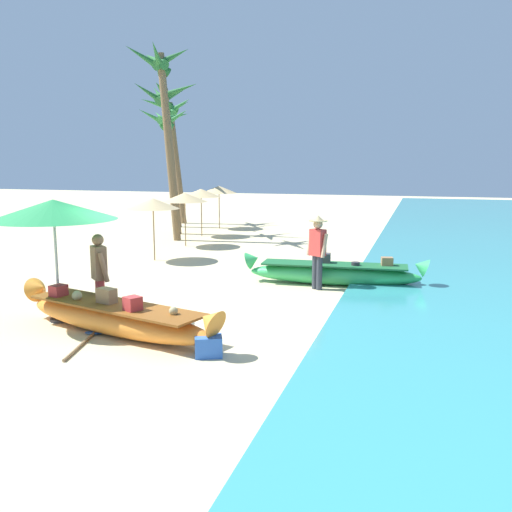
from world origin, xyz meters
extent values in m
plane|color=beige|center=(0.00, 0.00, 0.00)|extent=(80.00, 80.00, 0.00)
ellipsoid|color=orange|center=(-0.31, -1.39, 0.26)|extent=(4.35, 1.97, 0.52)
cone|color=orange|center=(-2.33, -0.80, 0.57)|extent=(0.55, 0.58, 0.55)
cone|color=orange|center=(1.70, -1.97, 0.57)|extent=(0.55, 0.58, 0.55)
cube|color=brown|center=(-0.31, -1.39, 0.52)|extent=(3.69, 1.79, 0.04)
sphere|color=tan|center=(0.96, -1.69, 0.60)|extent=(0.15, 0.15, 0.15)
cube|color=#B73333|center=(0.19, -1.66, 0.65)|extent=(0.34, 0.34, 0.26)
cube|color=#9E754C|center=(-0.50, -1.34, 0.66)|extent=(0.39, 0.31, 0.28)
sphere|color=tan|center=(-1.15, -1.28, 0.61)|extent=(0.18, 0.18, 0.18)
cube|color=#B73333|center=(-1.65, -1.12, 0.63)|extent=(0.30, 0.33, 0.22)
ellipsoid|color=#38B760|center=(2.78, 3.74, 0.25)|extent=(4.25, 0.98, 0.50)
cone|color=#38B760|center=(0.72, 3.63, 0.55)|extent=(0.44, 0.47, 0.52)
cone|color=#38B760|center=(4.84, 3.85, 0.55)|extent=(0.44, 0.47, 0.52)
cube|color=#1E6435|center=(2.78, 3.74, 0.50)|extent=(3.58, 0.96, 0.04)
cube|color=#9E754C|center=(4.05, 3.90, 0.61)|extent=(0.31, 0.28, 0.22)
cylinder|color=#2D2D33|center=(3.31, 3.69, 0.55)|extent=(0.21, 0.21, 0.10)
cube|color=#424247|center=(2.52, 3.85, 0.63)|extent=(0.30, 0.30, 0.25)
cylinder|color=#333842|center=(2.54, 3.07, 0.41)|extent=(0.14, 0.14, 0.82)
cylinder|color=#333842|center=(2.42, 3.15, 0.41)|extent=(0.14, 0.14, 0.82)
cube|color=#DB3D38|center=(2.48, 3.11, 1.13)|extent=(0.42, 0.38, 0.63)
cylinder|color=tan|center=(2.66, 2.97, 1.08)|extent=(0.19, 0.22, 0.57)
cylinder|color=tan|center=(2.27, 3.21, 1.08)|extent=(0.19, 0.22, 0.57)
sphere|color=tan|center=(2.48, 3.11, 1.57)|extent=(0.22, 0.22, 0.22)
cylinder|color=tan|center=(2.48, 3.11, 1.65)|extent=(0.44, 0.44, 0.02)
cone|color=tan|center=(2.48, 3.11, 1.72)|extent=(0.26, 0.26, 0.12)
cylinder|color=#B2383D|center=(-1.07, -0.67, 0.41)|extent=(0.14, 0.14, 0.82)
cylinder|color=#B2383D|center=(-0.96, -0.77, 0.41)|extent=(0.14, 0.14, 0.82)
cube|color=brown|center=(-1.01, -0.72, 1.13)|extent=(0.41, 0.41, 0.64)
cylinder|color=brown|center=(-1.17, -0.55, 1.08)|extent=(0.21, 0.21, 0.58)
cylinder|color=brown|center=(-0.83, -0.86, 1.08)|extent=(0.21, 0.21, 0.58)
sphere|color=brown|center=(-1.01, -0.72, 1.57)|extent=(0.22, 0.22, 0.22)
cylinder|color=#B7B7BC|center=(-1.76, -0.98, 1.16)|extent=(0.05, 0.05, 2.32)
cone|color=#28934C|center=(-1.76, -0.98, 2.15)|extent=(2.34, 2.34, 0.38)
cylinder|color=#333338|center=(-1.76, -0.98, 0.03)|extent=(0.36, 0.36, 0.06)
cylinder|color=#8E6B47|center=(-3.05, 5.61, 0.95)|extent=(0.04, 0.04, 1.90)
cone|color=tan|center=(-3.05, 5.61, 1.75)|extent=(1.60, 1.60, 0.32)
cylinder|color=#8E6B47|center=(-3.30, 8.57, 0.95)|extent=(0.04, 0.04, 1.90)
cone|color=tan|center=(-3.30, 8.57, 1.75)|extent=(1.60, 1.60, 0.32)
cylinder|color=#8E6B47|center=(-3.76, 11.24, 0.95)|extent=(0.04, 0.04, 1.90)
cone|color=tan|center=(-3.76, 11.24, 1.75)|extent=(1.60, 1.60, 0.32)
cylinder|color=#8E6B47|center=(-3.98, 13.91, 0.95)|extent=(0.04, 0.04, 1.90)
cone|color=tan|center=(-3.98, 13.91, 1.75)|extent=(1.60, 1.60, 0.32)
cylinder|color=brown|center=(-6.69, 15.41, 2.87)|extent=(0.89, 0.28, 5.77)
cone|color=#337F3D|center=(-6.60, 15.42, 5.52)|extent=(1.43, 0.38, 1.02)
cone|color=#337F3D|center=(-6.82, 15.86, 5.56)|extent=(0.96, 1.76, 0.97)
cone|color=#337F3D|center=(-7.41, 15.76, 5.54)|extent=(1.75, 1.53, 1.04)
cone|color=#337F3D|center=(-7.36, 15.07, 5.62)|extent=(1.61, 1.52, 0.79)
cone|color=#337F3D|center=(-6.90, 14.88, 5.47)|extent=(0.69, 1.94, 1.22)
cylinder|color=brown|center=(-5.21, 11.63, 2.95)|extent=(0.74, 0.28, 5.93)
cone|color=#23602D|center=(-4.90, 11.57, 5.77)|extent=(2.03, 0.58, 0.84)
cone|color=#23602D|center=(-5.28, 12.10, 5.70)|extent=(0.93, 1.84, 1.02)
cone|color=#23602D|center=(-5.77, 11.92, 5.62)|extent=(1.40, 1.30, 1.18)
cone|color=#23602D|center=(-5.83, 11.36, 5.61)|extent=(1.56, 1.24, 1.22)
cone|color=#23602D|center=(-5.36, 11.21, 5.81)|extent=(0.63, 1.64, 0.71)
cylinder|color=brown|center=(-6.23, 13.91, 2.55)|extent=(0.78, 0.28, 5.14)
cone|color=#337F3D|center=(-6.09, 13.93, 4.88)|extent=(1.42, 0.42, 1.03)
cone|color=#337F3D|center=(-6.31, 14.41, 4.99)|extent=(0.99, 1.95, 0.76)
cone|color=#337F3D|center=(-6.80, 14.16, 4.89)|extent=(1.38, 1.19, 1.01)
cone|color=#337F3D|center=(-6.85, 13.64, 4.88)|extent=(1.53, 1.27, 1.07)
cone|color=#337F3D|center=(-6.26, 13.47, 4.92)|extent=(1.12, 1.78, 0.98)
cylinder|color=brown|center=(-4.47, 9.86, 3.46)|extent=(0.79, 0.28, 6.95)
cone|color=#23602D|center=(-4.32, 9.91, 6.76)|extent=(1.52, 0.55, 0.91)
cone|color=#23602D|center=(-4.63, 10.28, 6.75)|extent=(0.71, 1.62, 0.92)
cone|color=#23602D|center=(-5.09, 10.14, 6.76)|extent=(1.57, 1.33, 0.92)
cone|color=#23602D|center=(-5.09, 9.52, 6.66)|extent=(1.54, 1.47, 1.17)
cone|color=#23602D|center=(-4.60, 9.37, 6.67)|extent=(0.80, 1.82, 1.16)
cube|color=blue|center=(1.70, -2.01, 0.16)|extent=(0.51, 0.45, 0.33)
cylinder|color=#8E6B47|center=(-0.49, -2.21, 0.03)|extent=(0.38, 1.41, 0.05)
ellipsoid|color=#2D60B7|center=(-0.66, -1.51, 0.03)|extent=(0.40, 0.28, 0.03)
camera|label=1|loc=(4.85, -9.99, 3.06)|focal=39.76mm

